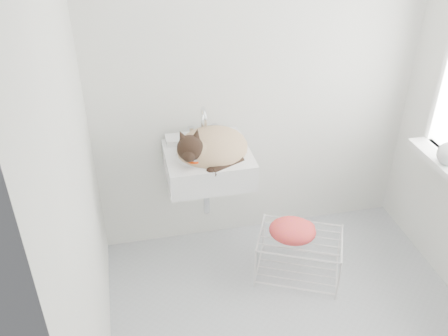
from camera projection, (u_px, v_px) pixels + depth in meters
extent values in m
cube|color=#A1A5AA|center=(296.00, 327.00, 2.98)|extent=(2.20, 2.00, 0.02)
cube|color=silver|center=(259.00, 72.00, 3.14)|extent=(2.20, 0.02, 2.50)
cube|color=silver|center=(76.00, 177.00, 2.11)|extent=(0.02, 2.00, 2.50)
cube|color=white|center=(208.00, 153.00, 3.07)|extent=(0.53, 0.47, 0.21)
ellipsoid|color=tan|center=(213.00, 149.00, 3.05)|extent=(0.49, 0.44, 0.22)
sphere|color=black|center=(187.00, 143.00, 2.91)|extent=(0.19, 0.19, 0.16)
torus|color=#BB2800|center=(191.00, 150.00, 2.93)|extent=(0.16, 0.16, 0.06)
cube|color=silver|center=(299.00, 256.00, 3.29)|extent=(0.64, 0.56, 0.32)
ellipsoid|color=orange|center=(292.00, 235.00, 3.18)|extent=(0.37, 0.32, 0.13)
imported|color=silver|center=(447.00, 163.00, 2.97)|extent=(0.19, 0.19, 0.19)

